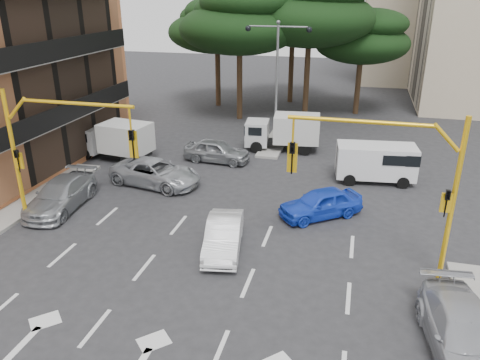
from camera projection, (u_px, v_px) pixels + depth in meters
The scene contains 20 objects.
ground at pixel (195, 275), 17.07m from camera, with size 120.00×120.00×0.00m, color #28282B.
median_strip at pixel (275, 143), 31.38m from camera, with size 1.40×6.00×0.15m, color gray.
apartment_beige_far at pixel (443, 2), 50.34m from camera, with size 16.20×12.15×16.70m.
pine_left_near at pixel (240, 19), 34.77m from camera, with size 9.15×9.15×10.23m.
pine_center at pixel (311, 9), 35.15m from camera, with size 9.98×9.98×11.16m.
pine_left_far at pixel (218, 24), 39.32m from camera, with size 8.32×8.32×9.30m.
pine_right at pixel (363, 36), 36.80m from camera, with size 7.49×7.49×8.37m.
pine_back at pixel (294, 15), 40.35m from camera, with size 9.15×9.15×10.23m.
signal_mast_right at pixel (400, 174), 15.81m from camera, with size 5.79×0.37×6.00m.
signal_mast_left at pixel (49, 143), 18.96m from camera, with size 5.79×0.37×6.00m.
street_lamp_center at pixel (277, 62), 29.35m from camera, with size 4.16×0.36×7.77m.
car_white_hatch at pixel (224, 236), 18.48m from camera, with size 1.34×3.85×1.27m, color white.
car_blue_compact at pixel (321, 203), 21.23m from camera, with size 1.55×3.86×1.32m, color blue.
car_silver_wagon at pixel (61, 195), 22.04m from camera, with size 1.91×4.69×1.36m, color #9A9DA1.
car_silver_cross_a at pixel (156, 173), 24.70m from camera, with size 2.25×4.89×1.36m, color #ADB0B5.
car_silver_cross_b at pixel (217, 151), 28.04m from camera, with size 1.61×4.00×1.36m, color #929599.
car_silver_parked at pixel (465, 336), 13.07m from camera, with size 1.94×4.77×1.38m, color #ACAEB4.
van_white at pixel (375, 163), 25.06m from camera, with size 1.86×4.11×2.06m, color white, non-canonical shape.
box_truck_a at pixel (114, 141), 28.27m from camera, with size 1.99×4.73×2.33m, color silver, non-canonical shape.
box_truck_b at pixel (283, 133), 29.89m from camera, with size 1.99×4.74×2.33m, color silver, non-canonical shape.
Camera 1 is at (5.22, -13.61, 9.68)m, focal length 35.00 mm.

